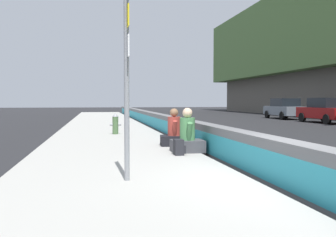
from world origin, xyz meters
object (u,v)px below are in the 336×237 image
Objects in this scene: parked_car_fourth at (326,110)px; seated_person_foreground at (187,138)px; route_sign_post at (127,59)px; seated_person_middle at (174,134)px; parked_car_midline at (285,109)px; backpack at (179,147)px; fire_hydrant at (115,123)px.

seated_person_foreground is at bearing 135.61° from parked_car_fourth.
route_sign_post is at bearing 150.51° from seated_person_foreground.
seated_person_foreground is 1.47m from seated_person_middle.
route_sign_post is 26.82m from parked_car_midline.
backpack is at bearing 147.21° from seated_person_foreground.
seated_person_middle is (-4.31, -1.57, -0.09)m from fire_hydrant.
seated_person_middle is (1.46, 0.06, -0.01)m from seated_person_foreground.
parked_car_fourth is 0.99× the size of parked_car_midline.
fire_hydrant is 16.27m from parked_car_fourth.
fire_hydrant is 19.66m from parked_car_midline.
seated_person_foreground is (3.34, -1.89, -1.72)m from route_sign_post.
parked_car_midline is (18.96, -12.95, 0.35)m from seated_person_foreground.
seated_person_middle reaches higher than fire_hydrant.
parked_car_midline is (19.51, -13.30, 0.53)m from backpack.
route_sign_post is at bearing 159.17° from seated_person_middle.
route_sign_post is 0.79× the size of parked_car_midline.
backpack is 19.05m from parked_car_fourth.
parked_car_fourth is at bearing -63.06° from fire_hydrant.
seated_person_foreground is 0.68m from backpack.
route_sign_post is at bearing 138.16° from parked_car_fourth.
parked_car_fourth reaches higher than seated_person_foreground.
fire_hydrant is 6.46m from backpack.
parked_car_midline is at bearing -33.63° from route_sign_post.
backpack is (2.79, -1.53, -1.90)m from route_sign_post.
seated_person_middle is at bearing -159.97° from fire_hydrant.
seated_person_foreground is 1.04× the size of seated_person_middle.
seated_person_middle is 0.25× the size of parked_car_fourth.
parked_car_midline reaches higher than fire_hydrant.
seated_person_middle is at bearing 132.09° from parked_car_fourth.
fire_hydrant is 2.20× the size of backpack.
seated_person_middle is at bearing 143.38° from parked_car_midline.
seated_person_foreground is 18.40m from parked_car_fourth.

